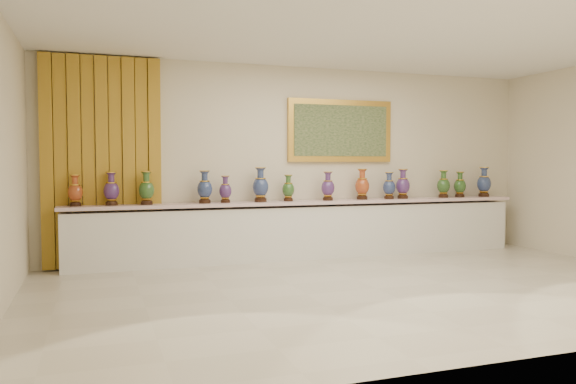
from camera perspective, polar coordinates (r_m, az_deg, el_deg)
name	(u,v)px	position (r m, az deg, el deg)	size (l,w,h in m)	color
ground	(377,289)	(6.83, 8.98, -9.66)	(8.00, 8.00, 0.00)	beige
room	(145,156)	(8.34, -14.30, 3.52)	(8.00, 8.00, 8.00)	beige
counter	(308,230)	(8.79, 2.00, -3.90)	(7.28, 0.48, 0.90)	white
vase_0	(75,192)	(8.14, -20.80, 0.00)	(0.22, 0.22, 0.43)	#331A0E
vase_1	(111,190)	(8.15, -17.50, 0.16)	(0.27, 0.27, 0.46)	#331A0E
vase_2	(146,190)	(8.14, -14.18, 0.23)	(0.27, 0.27, 0.47)	#331A0E
vase_3	(205,189)	(8.25, -8.46, 0.34)	(0.24, 0.24, 0.48)	#331A0E
vase_4	(225,191)	(8.34, -6.38, 0.14)	(0.20, 0.20, 0.40)	#331A0E
vase_5	(261,186)	(8.47, -2.81, 0.57)	(0.30, 0.30, 0.52)	#331A0E
vase_6	(288,189)	(8.63, 0.03, 0.28)	(0.21, 0.21, 0.41)	#331A0E
vase_7	(328,187)	(8.80, 4.07, 0.46)	(0.21, 0.21, 0.45)	#331A0E
vase_8	(362,186)	(9.09, 7.54, 0.64)	(0.27, 0.27, 0.49)	#331A0E
vase_9	(389,187)	(9.28, 10.23, 0.51)	(0.25, 0.25, 0.44)	#331A0E
vase_10	(403,185)	(9.42, 11.59, 0.67)	(0.28, 0.28, 0.49)	#331A0E
vase_11	(443,185)	(9.87, 15.52, 0.66)	(0.23, 0.23, 0.46)	#331A0E
vase_12	(460,186)	(10.09, 17.07, 0.62)	(0.25, 0.25, 0.44)	#331A0E
vase_13	(484,183)	(10.34, 19.29, 0.83)	(0.27, 0.27, 0.51)	#331A0E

